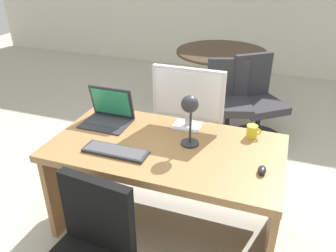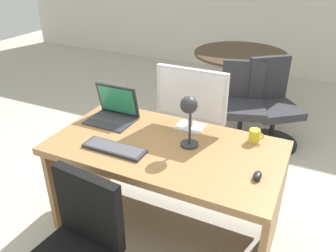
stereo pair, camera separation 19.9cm
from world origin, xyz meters
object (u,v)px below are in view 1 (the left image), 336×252
Objects in this scene: meeting_table at (221,65)px; keyboard at (115,151)px; meeting_chair_near at (227,109)px; monitor at (188,95)px; mouse at (262,170)px; meeting_chair_far at (256,107)px; laptop at (109,111)px; coffee_mug at (252,131)px; desk at (168,166)px; desk_lamp at (190,110)px.

keyboard is at bearing -93.48° from meeting_table.
monitor is at bearing -94.47° from meeting_chair_near.
meeting_chair_far is (-0.19, 1.78, -0.39)m from mouse.
meeting_chair_near is (0.42, 1.70, -0.39)m from keyboard.
laptop is 1.04m from coffee_mug.
mouse is 1.73m from meeting_chair_near.
meeting_table is 0.91m from meeting_chair_far.
mouse is 0.10× the size of meeting_chair_far.
desk is at bearing -153.99° from coffee_mug.
desk is 1.69m from meeting_chair_far.
meeting_chair_near is at bearing -72.75° from meeting_table.
desk_lamp is 0.41× the size of meeting_chair_near.
desk_lamp is at bearing -83.63° from meeting_table.
meeting_table is at bearing 92.79° from desk.
meeting_chair_far is at bearing 74.43° from monitor.
meeting_chair_near is at bearing 84.07° from desk.
laptop reaches higher than meeting_chair_far.
meeting_chair_far is (-0.08, 1.37, -0.42)m from coffee_mug.
meeting_table reaches higher than desk.
meeting_table is at bearing 96.37° from desk_lamp.
monitor is at bearing 77.18° from desk.
monitor reaches higher than mouse.
mouse is 0.08× the size of meeting_table.
meeting_table is at bearing 107.06° from coffee_mug.
keyboard is at bearing -138.19° from desk.
desk_lamp is 0.50m from coffee_mug.
meeting_chair_near is (0.01, 1.47, -0.64)m from desk_lamp.
desk_lamp is at bearing -70.85° from monitor.
monitor is 1.43× the size of desk_lamp.
meeting_table is (-0.17, 2.07, -0.42)m from monitor.
meeting_chair_far is at bearing 96.12° from mouse.
keyboard is 1.18× the size of desk_lamp.
mouse is (0.57, -0.40, -0.23)m from monitor.
meeting_chair_far is (0.55, -0.69, -0.20)m from meeting_table.
desk_lamp is at bearing -100.22° from meeting_chair_far.
desk_lamp reaches higher than meeting_chair_near.
keyboard is 0.90m from mouse.
desk_lamp is 1.60m from meeting_chair_near.
keyboard is at bearing -110.80° from meeting_chair_far.
desk is 0.63m from coffee_mug.
meeting_chair_near is (-0.48, 1.62, -0.40)m from mouse.
coffee_mug is (0.79, 0.49, 0.03)m from keyboard.
coffee_mug is (-0.11, 0.41, 0.03)m from mouse.
meeting_table is (-0.11, 2.32, 0.03)m from desk.
keyboard is 2.03m from meeting_chair_far.
laptop is 1.54m from meeting_chair_near.
desk_lamp is (0.41, 0.24, 0.25)m from keyboard.
laptop is (-0.52, 0.15, 0.27)m from desk.
keyboard is 0.37× the size of meeting_table.
monitor is 5.12× the size of coffee_mug.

